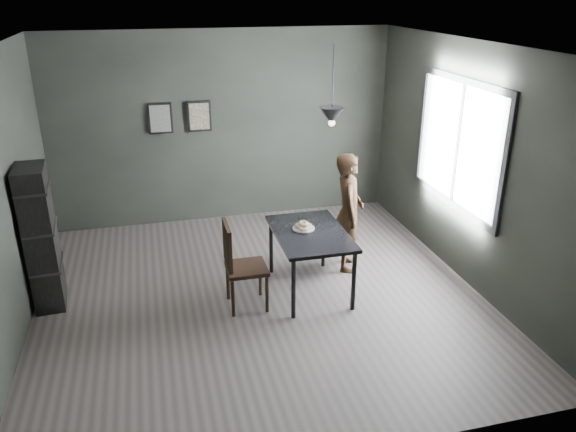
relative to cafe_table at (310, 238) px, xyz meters
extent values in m
plane|color=#3D3735|center=(-0.60, 0.00, -0.67)|extent=(5.00, 5.00, 0.00)
cube|color=black|center=(-0.60, 2.50, 0.73)|extent=(5.00, 0.10, 2.80)
cube|color=silver|center=(-0.60, 0.00, 2.13)|extent=(5.00, 5.00, 0.02)
cube|color=white|center=(1.88, 0.20, 0.93)|extent=(0.02, 1.80, 1.40)
cube|color=black|center=(1.87, 0.20, 0.93)|extent=(0.04, 1.96, 1.56)
cube|color=black|center=(0.00, 0.00, 0.06)|extent=(0.80, 1.20, 0.04)
cylinder|color=black|center=(-0.34, -0.54, -0.32)|extent=(0.05, 0.05, 0.71)
cylinder|color=black|center=(0.34, -0.54, -0.32)|extent=(0.05, 0.05, 0.71)
cylinder|color=black|center=(-0.34, 0.54, -0.32)|extent=(0.05, 0.05, 0.71)
cylinder|color=black|center=(0.34, 0.54, -0.32)|extent=(0.05, 0.05, 0.71)
cylinder|color=white|center=(-0.06, 0.08, 0.08)|extent=(0.23, 0.23, 0.01)
torus|color=beige|center=(-0.01, 0.10, 0.11)|extent=(0.12, 0.12, 0.04)
torus|color=beige|center=(-0.09, 0.12, 0.11)|extent=(0.12, 0.12, 0.04)
torus|color=beige|center=(-0.07, 0.03, 0.11)|extent=(0.12, 0.12, 0.04)
torus|color=beige|center=(-0.06, 0.08, 0.15)|extent=(0.17, 0.17, 0.06)
imported|color=black|center=(0.62, 0.45, 0.08)|extent=(0.51, 0.64, 1.51)
cube|color=black|center=(-0.78, -0.16, -0.20)|extent=(0.44, 0.44, 0.04)
cube|color=black|center=(-0.97, -0.16, 0.10)|extent=(0.04, 0.44, 0.48)
cylinder|color=black|center=(-0.97, -0.35, -0.46)|extent=(0.04, 0.04, 0.43)
cylinder|color=black|center=(-0.59, -0.35, -0.46)|extent=(0.04, 0.04, 0.43)
cylinder|color=black|center=(-0.96, 0.02, -0.46)|extent=(0.04, 0.04, 0.43)
cylinder|color=black|center=(-0.59, 0.02, -0.46)|extent=(0.04, 0.04, 0.43)
cube|color=black|center=(-2.92, 0.44, 0.14)|extent=(0.34, 0.56, 1.61)
cylinder|color=black|center=(0.25, 0.10, 1.75)|extent=(0.01, 0.01, 0.75)
cone|color=black|center=(0.25, 0.10, 1.38)|extent=(0.28, 0.28, 0.18)
sphere|color=#FFE0B2|center=(0.25, 0.10, 1.30)|extent=(0.07, 0.07, 0.07)
cube|color=black|center=(-1.50, 2.47, 0.93)|extent=(0.34, 0.03, 0.44)
cube|color=#395047|center=(-1.50, 2.45, 0.93)|extent=(0.28, 0.01, 0.38)
cube|color=black|center=(-0.95, 2.47, 0.93)|extent=(0.34, 0.03, 0.44)
cube|color=brown|center=(-0.95, 2.45, 0.93)|extent=(0.28, 0.01, 0.38)
camera|label=1|loc=(-1.68, -5.58, 2.69)|focal=35.00mm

